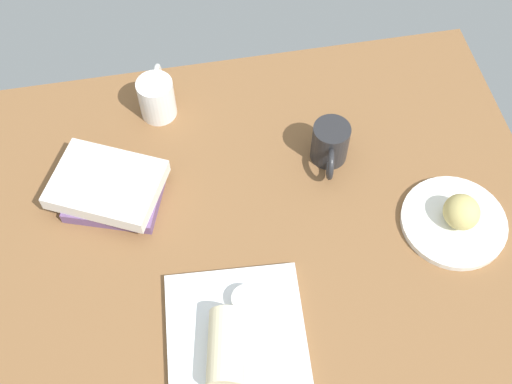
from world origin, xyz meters
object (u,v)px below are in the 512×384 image
Objects in this scene: breakfast_wrap at (226,348)px; coffee_mug at (157,96)px; book_stack at (109,189)px; round_plate at (454,222)px; scone_pastry at (462,212)px; second_mug at (330,144)px; square_plate at (236,333)px; sauce_cup at (247,301)px.

coffee_mug is (6.05, -57.99, 0.07)cm from breakfast_wrap.
coffee_mug is at bearing -119.41° from book_stack.
scone_pastry is at bearing 169.48° from round_plate.
book_stack is at bearing -15.40° from scone_pastry.
breakfast_wrap reaches higher than scone_pastry.
round_plate is 68.80cm from book_stack.
breakfast_wrap is at bearing 54.45° from second_mug.
square_plate is 1.97× the size of second_mug.
second_mug is at bearing -126.07° from square_plate.
round_plate is at bearing 164.56° from book_stack.
breakfast_wrap is (48.38, 18.69, 4.11)cm from round_plate.
round_plate is at bearing -162.14° from square_plate.
square_plate is at bearing 17.86° from round_plate.
sauce_cup is at bearing 128.93° from book_stack.
scone_pastry is 0.29× the size of book_stack.
sauce_cup is at bearing 13.12° from round_plate.
second_mug is at bearing 150.71° from coffee_mug.
scone_pastry is 1.34× the size of sauce_cup.
book_stack is at bearing -58.74° from square_plate.
round_plate is 48.47cm from square_plate.
breakfast_wrap is at bearing 115.81° from book_stack.
square_plate is 54.96cm from coffee_mug.
square_plate is 1.88× the size of breakfast_wrap.
square_plate is 4.45× the size of sauce_cup.
sauce_cup reaches higher than round_plate.
breakfast_wrap is (5.04, 8.59, 1.75)cm from sauce_cup.
book_stack is at bearing 126.80° from breakfast_wrap.
coffee_mug reaches higher than round_plate.
square_plate is 0.95× the size of book_stack.
coffee_mug reaches higher than scone_pastry.
scone_pastry reaches higher than square_plate.
sauce_cup is 36.50cm from book_stack.
second_mug is (-22.81, -30.39, 1.61)cm from sauce_cup.
scone_pastry is at bearing -162.43° from square_plate.
scone_pastry reaches higher than book_stack.
breakfast_wrap is 47.90cm from second_mug.
round_plate is 44.56cm from sauce_cup.
round_plate is 2.82× the size of scone_pastry.
scone_pastry is 0.30× the size of square_plate.
scone_pastry is at bearing 144.36° from coffee_mug.
scone_pastry is 0.58× the size of coffee_mug.
second_mug is at bearing 65.43° from breakfast_wrap.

